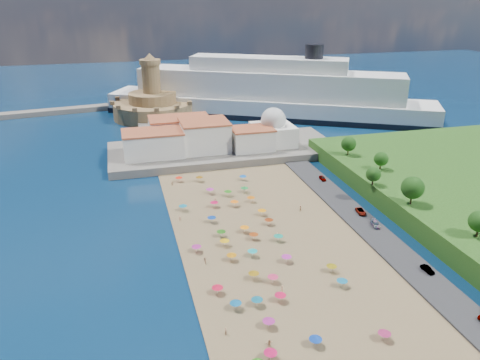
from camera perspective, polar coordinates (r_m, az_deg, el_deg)
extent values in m
plane|color=#071938|center=(121.59, 1.22, -7.99)|extent=(700.00, 700.00, 0.00)
cube|color=#59544C|center=(188.05, -1.99, 3.67)|extent=(90.00, 36.00, 3.00)
cube|color=#59544C|center=(218.06, -9.76, 5.89)|extent=(18.00, 70.00, 2.40)
cube|color=silver|center=(178.56, -10.54, 4.31)|extent=(22.00, 14.00, 9.00)
cube|color=silver|center=(182.54, -4.34, 5.35)|extent=(18.00, 16.00, 11.00)
cube|color=silver|center=(183.24, 1.47, 4.98)|extent=(16.00, 12.00, 8.00)
cube|color=silver|center=(192.89, -7.36, 6.00)|extent=(24.00, 14.00, 10.00)
cube|color=silver|center=(189.81, 4.04, 5.54)|extent=(16.00, 16.00, 8.00)
sphere|color=silver|center=(188.19, 4.09, 7.29)|extent=(10.00, 10.00, 10.00)
cylinder|color=silver|center=(187.26, 4.12, 8.42)|extent=(1.20, 1.20, 1.60)
cylinder|color=#9E794F|center=(246.30, -10.52, 8.38)|extent=(40.00, 40.00, 8.00)
cylinder|color=#9E794F|center=(244.87, -10.62, 9.85)|extent=(24.00, 24.00, 5.00)
cylinder|color=#9E794F|center=(243.09, -10.78, 12.04)|extent=(9.00, 9.00, 14.00)
cylinder|color=#9E794F|center=(241.84, -10.92, 13.95)|extent=(10.40, 10.40, 2.40)
cone|color=#9E794F|center=(241.49, -10.97, 14.58)|extent=(6.00, 6.00, 3.00)
cube|color=black|center=(246.18, 3.35, 8.07)|extent=(160.48, 101.83, 2.72)
cube|color=white|center=(245.31, 3.37, 8.90)|extent=(159.41, 101.01, 10.06)
cube|color=white|center=(242.90, 3.43, 11.60)|extent=(127.74, 81.20, 13.42)
cube|color=white|center=(241.28, 3.48, 13.95)|extent=(76.36, 50.81, 6.71)
cylinder|color=black|center=(237.61, 9.03, 15.23)|extent=(8.95, 8.95, 6.71)
cylinder|color=gray|center=(91.70, 9.17, -18.88)|extent=(0.07, 0.07, 2.00)
cone|color=#0B349B|center=(91.11, 9.21, -18.45)|extent=(2.50, 2.50, 0.60)
cylinder|color=gray|center=(95.70, 17.16, -17.69)|extent=(0.07, 0.07, 2.00)
cone|color=#9A2152|center=(95.14, 17.22, -17.27)|extent=(2.50, 2.50, 0.60)
cylinder|color=gray|center=(141.38, -0.70, -2.87)|extent=(0.07, 0.07, 2.00)
cone|color=orange|center=(141.00, -0.70, -2.54)|extent=(2.50, 2.50, 0.60)
cylinder|color=gray|center=(106.79, 4.03, -11.96)|extent=(0.07, 0.07, 2.00)
cone|color=#C52A57|center=(106.29, 4.04, -11.55)|extent=(2.50, 2.50, 0.60)
cylinder|color=gray|center=(101.39, 4.94, -14.08)|extent=(0.07, 0.07, 2.00)
cone|color=#C9103F|center=(100.86, 4.95, -13.67)|extent=(2.50, 2.50, 0.60)
cylinder|color=gray|center=(136.04, 2.70, -3.95)|extent=(0.07, 0.07, 2.00)
cone|color=orange|center=(135.64, 2.70, -3.61)|extent=(2.50, 2.50, 0.60)
cylinder|color=gray|center=(112.20, 11.09, -10.52)|extent=(0.07, 0.07, 2.00)
cone|color=#89750C|center=(111.72, 11.12, -10.13)|extent=(2.50, 2.50, 0.60)
cylinder|color=gray|center=(107.66, 12.33, -12.17)|extent=(0.07, 0.07, 2.00)
cone|color=#0F6792|center=(107.16, 12.37, -11.77)|extent=(2.50, 2.50, 0.60)
cylinder|color=gray|center=(130.80, 3.54, -5.10)|extent=(0.07, 0.07, 2.00)
cone|color=maroon|center=(130.39, 3.54, -4.75)|extent=(2.50, 2.50, 0.60)
cylinder|color=gray|center=(144.16, 1.34, -2.36)|extent=(0.07, 0.07, 2.00)
cone|color=#D0640B|center=(143.79, 1.34, -2.04)|extent=(2.50, 2.50, 0.60)
cylinder|color=gray|center=(123.23, 1.69, -6.89)|extent=(0.07, 0.07, 2.00)
cone|color=#90370D|center=(122.80, 1.69, -6.52)|extent=(2.50, 2.50, 0.60)
cylinder|color=gray|center=(98.90, -0.53, -15.04)|extent=(0.07, 0.07, 2.00)
cone|color=#0B588F|center=(98.36, -0.53, -14.62)|extent=(2.50, 2.50, 0.60)
cylinder|color=gray|center=(139.68, -6.97, -3.38)|extent=(0.07, 0.07, 2.00)
cone|color=#0E6A89|center=(139.29, -6.99, -3.04)|extent=(2.50, 2.50, 0.60)
cylinder|color=gray|center=(141.04, -3.16, -2.97)|extent=(0.07, 0.07, 2.00)
cone|color=#C20F46|center=(140.66, -3.17, -2.64)|extent=(2.50, 2.50, 0.60)
cylinder|color=gray|center=(150.28, -3.67, -1.35)|extent=(0.07, 0.07, 2.00)
cone|color=#B2269B|center=(149.92, -3.67, -1.03)|extent=(2.50, 2.50, 0.60)
cylinder|color=gray|center=(126.63, 0.56, -6.03)|extent=(0.07, 0.07, 2.00)
cone|color=orange|center=(126.20, 0.56, -5.67)|extent=(2.50, 2.50, 0.60)
cylinder|color=gray|center=(122.81, 4.69, -7.07)|extent=(0.07, 0.07, 2.00)
cone|color=#0E886E|center=(122.37, 4.70, -6.70)|extent=(2.50, 2.50, 0.60)
cylinder|color=gray|center=(88.26, 3.73, -20.54)|extent=(0.07, 0.07, 2.00)
cone|color=#B90E47|center=(87.65, 3.75, -20.11)|extent=(2.50, 2.50, 0.60)
cylinder|color=gray|center=(160.55, -7.45, 0.08)|extent=(0.07, 0.07, 2.00)
cone|color=red|center=(160.21, -7.47, 0.38)|extent=(2.50, 2.50, 0.60)
cylinder|color=gray|center=(107.75, 1.68, -11.56)|extent=(0.07, 0.07, 2.00)
cone|color=#8D670C|center=(107.25, 1.69, -11.16)|extent=(2.50, 2.50, 0.60)
cylinder|color=gray|center=(114.31, -1.03, -9.39)|extent=(0.07, 0.07, 2.00)
cone|color=#C47508|center=(113.84, -1.03, -9.00)|extent=(2.50, 2.50, 0.60)
cylinder|color=gray|center=(124.62, -2.31, -6.54)|extent=(0.07, 0.07, 2.00)
cone|color=#1E6512|center=(124.19, -2.31, -6.18)|extent=(2.50, 2.50, 0.60)
cylinder|color=gray|center=(160.40, 0.37, 0.26)|extent=(0.07, 0.07, 2.00)
cone|color=blue|center=(160.07, 0.37, 0.56)|extent=(2.50, 2.50, 0.60)
cylinder|color=gray|center=(150.94, 0.54, -1.19)|extent=(0.07, 0.07, 2.00)
cone|color=#167C30|center=(150.59, 0.54, -0.88)|extent=(2.50, 2.50, 0.60)
cylinder|color=gray|center=(114.23, 5.69, -9.53)|extent=(0.07, 0.07, 2.00)
cone|color=#AC249C|center=(113.76, 5.70, -9.15)|extent=(2.50, 2.50, 0.60)
cylinder|color=gray|center=(99.87, 2.08, -14.63)|extent=(0.07, 0.07, 2.00)
cone|color=#0D5D79|center=(99.34, 2.09, -14.22)|extent=(2.50, 2.50, 0.60)
cylinder|color=gray|center=(120.33, -1.89, -7.66)|extent=(0.07, 0.07, 2.00)
cone|color=#DCA40B|center=(119.89, -1.89, -7.28)|extent=(2.50, 2.50, 0.60)
cylinder|color=gray|center=(118.22, -5.32, -8.34)|extent=(0.07, 0.07, 2.00)
cone|color=#9E217A|center=(117.77, -5.34, -7.96)|extent=(2.50, 2.50, 0.60)
cylinder|color=gray|center=(103.31, -2.76, -13.24)|extent=(0.07, 0.07, 2.00)
cone|color=red|center=(102.79, -2.77, -12.83)|extent=(2.50, 2.50, 0.60)
cylinder|color=gray|center=(132.04, -3.47, -4.82)|extent=(0.07, 0.07, 2.00)
cone|color=navy|center=(131.64, -3.48, -4.47)|extent=(2.50, 2.50, 0.60)
cylinder|color=gray|center=(160.16, -4.97, 0.13)|extent=(0.07, 0.07, 2.00)
cone|color=brown|center=(159.82, -4.98, 0.43)|extent=(2.50, 2.50, 0.60)
cylinder|color=gray|center=(115.97, 1.53, -8.89)|extent=(0.07, 0.07, 2.00)
cone|color=#119DA0|center=(115.50, 1.54, -8.51)|extent=(2.50, 2.50, 0.60)
cylinder|color=gray|center=(94.68, 3.52, -17.05)|extent=(0.07, 0.07, 2.00)
cone|color=#9F227F|center=(94.11, 3.53, -16.63)|extent=(2.50, 2.50, 0.60)
cylinder|color=gray|center=(148.45, -1.48, -1.61)|extent=(0.07, 0.07, 2.00)
cone|color=#227414|center=(148.09, -1.48, -1.30)|extent=(2.50, 2.50, 0.60)
imported|color=tan|center=(143.42, -3.00, -2.56)|extent=(1.09, 0.99, 1.82)
imported|color=tan|center=(124.60, 4.56, -6.70)|extent=(0.71, 0.65, 1.63)
imported|color=tan|center=(113.48, -4.31, -9.78)|extent=(0.70, 0.88, 1.77)
imported|color=tan|center=(139.64, 7.38, -3.45)|extent=(0.92, 1.75, 1.81)
imported|color=tan|center=(133.38, -7.33, -4.75)|extent=(1.22, 0.85, 1.73)
imported|color=tan|center=(93.08, -1.75, -17.95)|extent=(0.44, 0.64, 1.68)
imported|color=tan|center=(103.96, 5.16, -13.13)|extent=(0.59, 0.89, 1.79)
imported|color=tan|center=(90.83, 3.59, -19.22)|extent=(1.52, 0.59, 1.60)
imported|color=tan|center=(157.75, -8.27, -0.43)|extent=(0.94, 1.04, 1.70)
imported|color=gray|center=(117.95, 21.88, -10.06)|extent=(1.61, 3.83, 1.23)
imported|color=gray|center=(162.42, 10.04, 0.23)|extent=(1.80, 3.94, 1.31)
imported|color=gray|center=(134.42, 16.18, -5.16)|extent=(2.62, 4.83, 1.33)
imported|color=gray|center=(140.72, 14.52, -3.72)|extent=(2.84, 4.93, 1.29)
cylinder|color=#382314|center=(126.38, 26.97, -5.55)|extent=(0.50, 0.50, 2.89)
sphere|color=#14380F|center=(125.30, 27.17, -4.50)|extent=(5.20, 5.20, 5.20)
cylinder|color=#382314|center=(137.57, 20.14, -2.08)|extent=(0.50, 0.50, 3.50)
sphere|color=#14380F|center=(136.39, 20.31, -0.87)|extent=(6.30, 6.30, 6.30)
cylinder|color=#382314|center=(147.55, 15.87, -0.12)|extent=(0.50, 0.50, 2.51)
sphere|color=#14380F|center=(146.74, 15.96, 0.70)|extent=(4.52, 4.52, 4.52)
cylinder|color=#382314|center=(161.20, 16.74, 1.70)|extent=(0.50, 0.50, 2.61)
sphere|color=#14380F|center=(160.44, 16.83, 2.49)|extent=(4.70, 4.70, 4.70)
cylinder|color=#382314|center=(172.64, 13.04, 3.48)|extent=(0.50, 0.50, 2.97)
sphere|color=#14380F|center=(171.83, 13.11, 4.33)|extent=(5.34, 5.34, 5.34)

